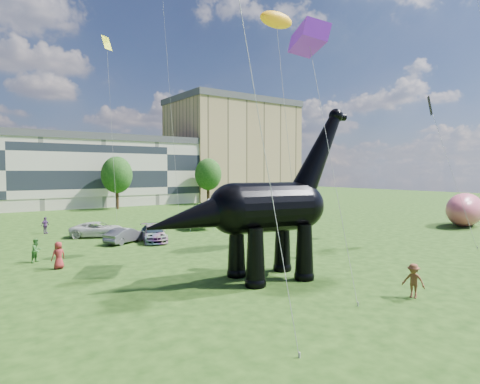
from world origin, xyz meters
TOP-DOWN VIEW (x-y plane):
  - ground at (0.00, 0.00)m, footprint 220.00×220.00m
  - terrace_row at (-8.00, 62.00)m, footprint 78.00×11.00m
  - apartment_block at (40.00, 65.00)m, footprint 28.00×18.00m
  - tree_mid_right at (8.00, 53.00)m, footprint 5.20×5.20m
  - tree_far_right at (26.00, 53.00)m, footprint 5.20×5.20m
  - dinosaur_sculpture at (0.35, 4.07)m, footprint 13.35×4.45m
  - car_grey at (-2.04, 20.64)m, footprint 4.35×3.24m
  - car_white at (-3.07, 25.36)m, footprint 5.76×4.59m
  - car_dark at (0.28, 19.83)m, footprint 3.29×5.39m
  - gazebo_near at (7.45, 24.08)m, footprint 4.25×4.25m
  - gazebo_far at (12.99, 31.10)m, footprint 4.67×4.67m
  - inflatable_pink at (34.10, 8.33)m, footprint 8.56×6.02m
  - visitors at (-5.21, 15.28)m, footprint 42.82×34.89m

SIDE VIEW (x-z plane):
  - ground at x=0.00m, z-range 0.00..0.00m
  - car_grey at x=-2.04m, z-range 0.00..1.37m
  - car_white at x=-3.07m, z-range 0.00..1.45m
  - car_dark at x=0.28m, z-range 0.00..1.46m
  - visitors at x=-5.21m, z-range -0.03..1.77m
  - gazebo_near at x=7.45m, z-range 0.49..2.93m
  - inflatable_pink at x=34.10m, z-range 0.00..3.88m
  - gazebo_far at x=12.99m, z-range 0.57..3.38m
  - dinosaur_sculpture at x=0.35m, z-range -1.33..9.53m
  - terrace_row at x=-8.00m, z-range 0.00..12.00m
  - tree_mid_right at x=8.00m, z-range 1.57..11.01m
  - tree_far_right at x=26.00m, z-range 1.57..11.01m
  - apartment_block at x=40.00m, z-range 0.00..22.00m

